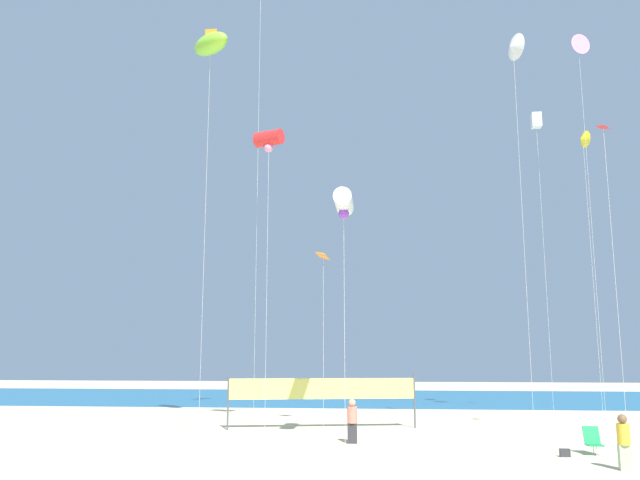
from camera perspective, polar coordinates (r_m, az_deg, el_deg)
ground_plane at (r=18.11m, az=1.18°, el=-20.36°), size 120.00×120.00×0.00m
ocean_band at (r=50.15m, az=4.07°, el=-13.66°), size 120.00×20.00×0.01m
beachgoer_coral_shirt at (r=24.94m, az=2.85°, el=-15.50°), size 0.37×0.37×1.60m
beachgoer_mustard_shirt at (r=21.19m, az=25.16°, el=-15.66°), size 0.35×0.35×1.55m
folding_beach_chair at (r=24.04m, az=22.88°, el=-15.90°), size 0.52×0.65×0.89m
volleyball_net at (r=29.51m, az=0.23°, el=-13.12°), size 8.23×1.69×2.40m
beach_handbag at (r=23.24m, az=20.74°, el=-17.11°), size 0.32×0.16×0.25m
kite_white_tube at (r=23.95m, az=2.10°, el=3.27°), size 0.68×2.03×9.11m
kite_red_tube at (r=29.83m, az=-4.52°, el=8.79°), size 1.44×1.10×13.25m
kite_orange_diamond at (r=29.74m, az=0.35°, el=-1.44°), size 0.82×0.82×7.95m
kite_red_diamond at (r=27.56m, az=23.76°, el=8.03°), size 0.49×0.49×12.06m
kite_white_box at (r=38.72m, az=18.49°, el=9.83°), size 0.52×0.52×16.53m
kite_yellow_delta at (r=37.48m, az=22.13°, el=8.13°), size 0.54×0.96×14.95m
kite_white_delta at (r=30.91m, az=16.63°, el=15.92°), size 0.79×1.22×17.19m
kite_pink_delta at (r=36.43m, az=21.79°, el=15.52°), size 1.10×0.68×19.09m
kite_lime_inflatable at (r=31.28m, az=-9.60°, el=16.61°), size 2.59×2.61×17.92m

